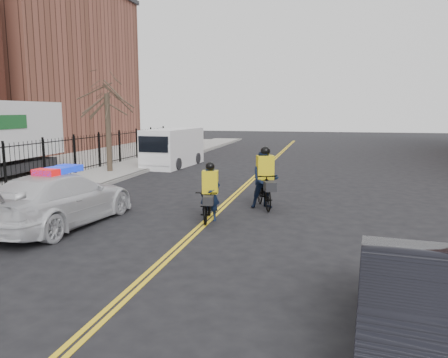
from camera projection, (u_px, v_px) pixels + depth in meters
ground at (192, 235)px, 11.60m from camera, size 120.00×120.00×0.00m
center_line_left at (244, 185)px, 19.31m from camera, size 0.10×60.00×0.01m
center_line_right at (247, 185)px, 19.28m from camera, size 0.10×60.00×0.01m
sidewalk at (92, 178)px, 20.96m from camera, size 3.00×60.00×0.15m
curb at (121, 179)px, 20.63m from camera, size 0.20×60.00×0.15m
iron_fence at (63, 158)px, 21.15m from camera, size 0.12×28.00×2.00m
warehouse_far at (24, 68)px, 38.76m from camera, size 14.00×18.00×14.00m
street_tree at (107, 106)px, 22.37m from camera, size 3.20×3.20×4.80m
police_cruiser at (60, 199)px, 12.47m from camera, size 2.54×5.43×1.69m
dark_sedan at (415, 306)px, 5.83m from camera, size 1.85×4.30×1.38m
cargo_van at (172, 148)px, 25.84m from camera, size 2.34×5.42×2.22m
cyclist_near at (210, 200)px, 13.08m from camera, size 0.92×1.89×1.78m
cyclist_far at (265, 184)px, 14.70m from camera, size 1.28×2.15×2.10m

